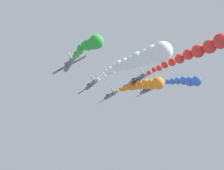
{
  "coord_description": "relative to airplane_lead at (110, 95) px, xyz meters",
  "views": [
    {
      "loc": [
        -23.45,
        -72.5,
        59.16
      ],
      "look_at": [
        0.0,
        0.0,
        76.34
      ],
      "focal_mm": 47.07,
      "sensor_mm": 36.0,
      "label": 1
    }
  ],
  "objects": [
    {
      "name": "smoke_trail_right_outer",
      "position": [
        -14.82,
        -34.93,
        1.99
      ],
      "size": [
        2.81,
        16.37,
        3.78
      ],
      "color": "green"
    },
    {
      "name": "smoke_trail_left_inner",
      "position": [
        -5.81,
        -36.36,
        -0.23
      ],
      "size": [
        5.41,
        29.3,
        4.03
      ],
      "color": "white"
    },
    {
      "name": "airplane_left_inner",
      "position": [
        -7.98,
        -8.36,
        0.93
      ],
      "size": [
        7.82,
        10.35,
        6.08
      ],
      "rotation": [
        0.0,
        -0.65,
        0.0
      ],
      "color": "#474C56"
    },
    {
      "name": "smoke_trail_right_inner",
      "position": [
        9.23,
        -26.65,
        -0.95
      ],
      "size": [
        2.59,
        16.98,
        4.19
      ],
      "color": "blue"
    },
    {
      "name": "smoke_trail_lead",
      "position": [
        1.79,
        -21.45,
        -1.21
      ],
      "size": [
        4.69,
        20.89,
        3.86
      ],
      "color": "orange"
    },
    {
      "name": "airplane_left_outer",
      "position": [
        1.39,
        -17.76,
        0.91
      ],
      "size": [
        8.69,
        10.35,
        4.64
      ],
      "rotation": [
        0.0,
        -0.47,
        0.0
      ],
      "color": "#474C56"
    },
    {
      "name": "airplane_right_inner",
      "position": [
        8.8,
        -8.18,
        0.71
      ],
      "size": [
        8.42,
        10.35,
        5.16
      ],
      "rotation": [
        0.0,
        -0.53,
        0.0
      ],
      "color": "#474C56"
    },
    {
      "name": "airplane_lead",
      "position": [
        0.0,
        0.0,
        0.0
      ],
      "size": [
        8.08,
        10.35,
        5.71
      ],
      "rotation": [
        0.0,
        -0.6,
        0.0
      ],
      "color": "#474C56"
    },
    {
      "name": "airplane_right_outer",
      "position": [
        -15.43,
        -16.79,
        3.39
      ],
      "size": [
        8.21,
        10.35,
        5.51
      ],
      "rotation": [
        0.0,
        -0.58,
        0.0
      ],
      "color": "#474C56"
    },
    {
      "name": "smoke_trail_left_outer",
      "position": [
        4.66,
        -38.76,
        1.6
      ],
      "size": [
        6.93,
        20.28,
        3.36
      ],
      "color": "red"
    }
  ]
}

